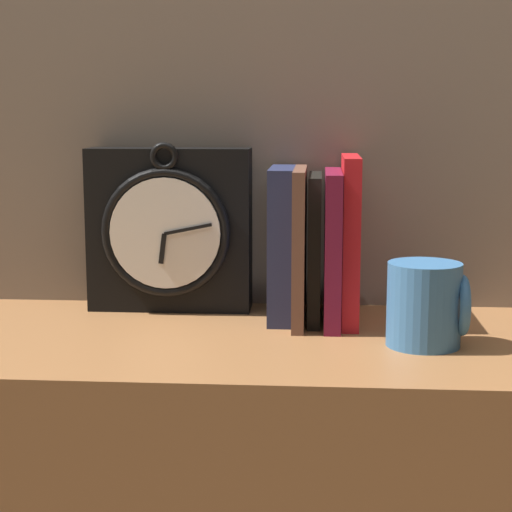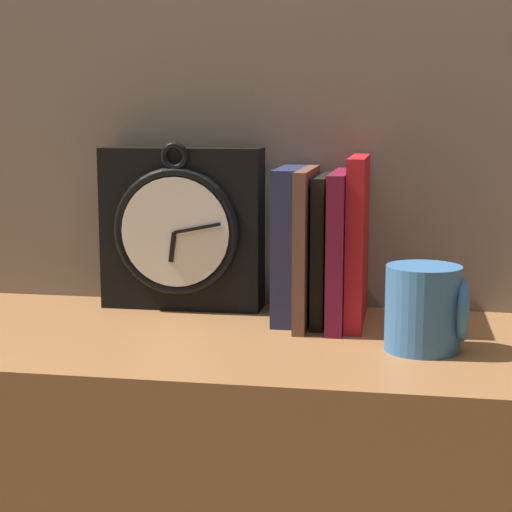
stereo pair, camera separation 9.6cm
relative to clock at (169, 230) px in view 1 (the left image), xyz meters
The scene contains 7 objects.
clock is the anchor object (origin of this frame).
book_slot0_navy 0.15m from the clock, 12.02° to the right, with size 0.03×0.13×0.19m.
book_slot1_brown 0.18m from the clock, 15.09° to the right, with size 0.01×0.16×0.19m.
book_slot2_black 0.19m from the clock, 10.39° to the right, with size 0.02×0.14×0.18m.
book_slot3_maroon 0.22m from the clock, 12.34° to the right, with size 0.02×0.16×0.19m.
book_slot4_red 0.23m from the clock, ahead, with size 0.02×0.14×0.20m.
mug 0.35m from the clock, 26.38° to the right, with size 0.09×0.08×0.09m.
Camera 1 is at (0.07, -0.95, 1.00)m, focal length 60.00 mm.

